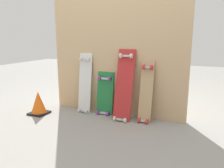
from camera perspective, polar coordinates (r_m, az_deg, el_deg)
ground_plane at (r=3.15m, az=0.51°, el=-7.74°), size 12.00×12.00×0.00m
plywood_wall_panel at (r=3.03m, az=1.06°, el=8.44°), size 1.90×0.04×1.75m
skateboard_white at (r=3.21m, az=-6.86°, el=-0.33°), size 0.19×0.18×0.90m
skateboard_green at (r=3.12m, az=-1.86°, el=-2.97°), size 0.24×0.15×0.65m
skateboard_red at (r=2.90m, az=3.02°, el=-0.94°), size 0.23×0.29×0.97m
skateboard_natural at (r=2.86m, az=8.55°, el=-2.54°), size 0.16×0.23×0.83m
traffic_cone at (r=3.29m, az=-18.06°, el=-4.59°), size 0.24×0.24×0.32m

